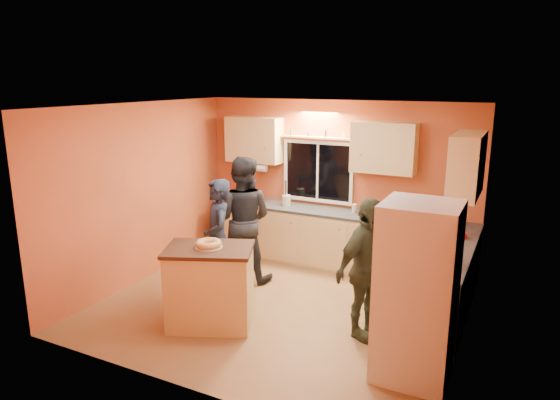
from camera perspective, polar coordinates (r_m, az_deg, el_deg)
The scene contains 14 objects.
ground at distance 6.72m, azimuth -0.02°, elevation -12.04°, with size 4.50×4.50×0.00m, color brown.
room_shell at distance 6.51m, azimuth 2.55°, elevation 2.16°, with size 4.54×4.04×2.61m.
back_counter at distance 8.00m, azimuth 5.55°, elevation -4.33°, with size 4.23×0.62×0.90m.
right_counter at distance 6.45m, azimuth 17.99°, elevation -9.50°, with size 0.62×1.84×0.90m.
refrigerator at distance 5.10m, azimuth 15.35°, elevation -10.15°, with size 0.72×0.70×1.80m, color silver.
island at distance 6.13m, azimuth -8.00°, elevation -9.69°, with size 1.21×1.04×0.99m.
bundt_pastry at distance 5.94m, azimuth -8.17°, elevation -4.99°, with size 0.31×0.31×0.09m, color tan.
person_left at distance 6.80m, azimuth -7.09°, elevation -4.41°, with size 0.60×0.39×1.63m, color black.
person_center at distance 7.30m, azimuth -4.31°, elevation -2.19°, with size 0.90×0.70×1.85m, color black.
person_right at distance 5.78m, azimuth 9.85°, elevation -7.77°, with size 0.97×0.40×1.65m, color #2C311F.
mixing_bowl at distance 7.51m, azimuth 13.25°, elevation -1.94°, with size 0.32×0.32×0.08m, color black.
utensil_crock at distance 8.13m, azimuth 0.73°, elevation -0.04°, with size 0.14×0.14×0.17m, color beige.
potted_plant at distance 6.01m, azimuth 18.53°, elevation -5.35°, with size 0.24×0.21×0.27m, color gray.
red_box at distance 6.93m, azimuth 19.84°, elevation -3.76°, with size 0.16×0.12×0.07m, color maroon.
Camera 1 is at (2.71, -5.41, 2.93)m, focal length 32.00 mm.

